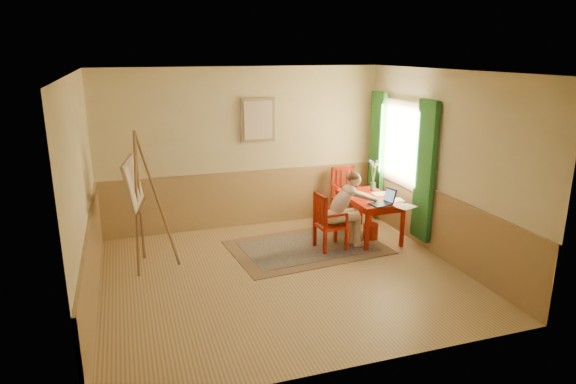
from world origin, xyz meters
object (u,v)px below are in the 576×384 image
object	(u,v)px
chair_back	(346,195)
easel	(136,188)
chair_left	(328,222)
figure	(345,207)
laptop	(384,201)
table	(369,202)

from	to	relation	value
chair_back	easel	bearing A→B (deg)	-165.58
chair_left	chair_back	world-z (taller)	chair_back
figure	easel	distance (m)	3.17
chair_left	chair_back	xyz separation A→B (m)	(0.84, 1.18, 0.04)
chair_left	laptop	distance (m)	0.94
easel	chair_back	bearing A→B (deg)	14.42
figure	chair_left	bearing A→B (deg)	-178.37
table	chair_left	bearing A→B (deg)	-161.56
chair_left	chair_back	bearing A→B (deg)	54.65
easel	chair_left	bearing A→B (deg)	-4.78
easel	laptop	bearing A→B (deg)	-6.26
table	laptop	world-z (taller)	laptop
figure	easel	xyz separation A→B (m)	(-3.12, 0.23, 0.51)
table	easel	size ratio (longest dim) A/B	0.60
laptop	easel	xyz separation A→B (m)	(-3.70, 0.41, 0.42)
table	figure	xyz separation A→B (m)	(-0.57, -0.28, 0.05)
chair_back	chair_left	bearing A→B (deg)	-125.35
chair_back	laptop	size ratio (longest dim) A/B	2.32
chair_left	laptop	bearing A→B (deg)	-11.00
laptop	table	bearing A→B (deg)	91.25
figure	laptop	size ratio (longest dim) A/B	2.85
figure	laptop	xyz separation A→B (m)	(0.58, -0.18, 0.09)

